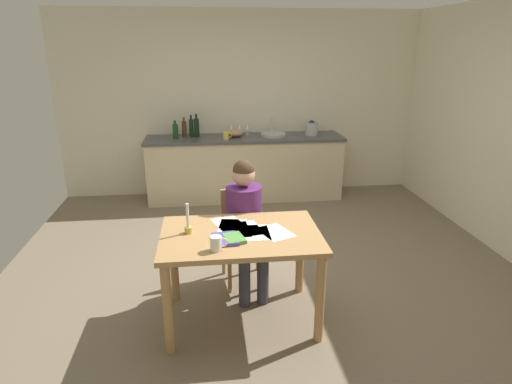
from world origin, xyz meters
TOP-DOWN VIEW (x-y plane):
  - ground_plane at (0.00, 0.00)m, footprint 5.20×5.20m
  - wall_back at (0.00, 2.60)m, footprint 5.20×0.12m
  - kitchen_counter at (0.00, 2.24)m, footprint 2.77×0.64m
  - dining_table at (-0.30, -0.70)m, footprint 1.23×0.82m
  - chair_at_table at (-0.23, -0.05)m, footprint 0.44×0.44m
  - person_seated at (-0.22, -0.20)m, footprint 0.37×0.61m
  - coffee_mug at (-0.49, -0.97)m, footprint 0.12×0.08m
  - candlestick at (-0.70, -0.65)m, footprint 0.06×0.06m
  - book_magazine at (-0.36, -0.82)m, footprint 0.18×0.21m
  - book_cookery at (-0.42, -0.82)m, footprint 0.20×0.24m
  - paper_letter at (-0.19, -0.70)m, footprint 0.21×0.30m
  - paper_bill at (-0.38, -0.50)m, footprint 0.30×0.35m
  - paper_envelope at (-0.36, -0.57)m, footprint 0.26×0.33m
  - paper_receipt at (-0.04, -0.72)m, footprint 0.31×0.35m
  - paper_notice at (-0.25, -0.62)m, footprint 0.26×0.33m
  - paper_flyer at (-0.33, -0.64)m, footprint 0.23×0.31m
  - sink_unit at (0.41, 2.24)m, footprint 0.36×0.36m
  - bottle_oil at (-0.95, 2.23)m, footprint 0.07×0.07m
  - bottle_vinegar at (-0.84, 2.33)m, footprint 0.06×0.06m
  - bottle_wine_red at (-0.74, 2.32)m, footprint 0.06×0.06m
  - bottle_sauce at (-0.66, 2.31)m, footprint 0.07×0.07m
  - mixing_bowl at (-0.14, 2.27)m, footprint 0.23×0.23m
  - stovetop_kettle at (0.95, 2.24)m, footprint 0.18×0.18m
  - wine_glass_near_sink at (0.05, 2.39)m, footprint 0.07×0.07m
  - wine_glass_by_kettle at (-0.06, 2.39)m, footprint 0.07×0.07m
  - wine_glass_back_left at (-0.18, 2.39)m, footprint 0.07×0.07m
  - teacup_on_counter at (-0.27, 2.09)m, footprint 0.12×0.08m

SIDE VIEW (x-z plane):
  - ground_plane at x=0.00m, z-range -0.04..0.00m
  - kitchen_counter at x=0.00m, z-range 0.00..0.90m
  - chair_at_table at x=-0.23m, z-range 0.05..0.92m
  - dining_table at x=-0.30m, z-range 0.26..1.02m
  - person_seated at x=-0.22m, z-range 0.08..1.28m
  - paper_letter at x=-0.19m, z-range 0.76..0.76m
  - paper_bill at x=-0.38m, z-range 0.76..0.76m
  - paper_envelope at x=-0.36m, z-range 0.76..0.76m
  - paper_receipt at x=-0.04m, z-range 0.76..0.76m
  - paper_notice at x=-0.25m, z-range 0.76..0.76m
  - paper_flyer at x=-0.33m, z-range 0.76..0.76m
  - book_cookery at x=-0.42m, z-range 0.76..0.79m
  - book_magazine at x=-0.36m, z-range 0.76..0.79m
  - coffee_mug at x=-0.49m, z-range 0.76..0.87m
  - candlestick at x=-0.70m, z-range 0.71..0.95m
  - sink_unit at x=0.41m, z-range 0.80..1.04m
  - mixing_bowl at x=-0.14m, z-range 0.90..1.00m
  - teacup_on_counter at x=-0.27m, z-range 0.90..1.01m
  - stovetop_kettle at x=0.95m, z-range 0.89..1.11m
  - bottle_oil at x=-0.95m, z-range 0.88..1.13m
  - wine_glass_near_sink at x=0.05m, z-range 0.93..1.09m
  - wine_glass_by_kettle at x=-0.06m, z-range 0.93..1.09m
  - wine_glass_back_left at x=-0.18m, z-range 0.93..1.09m
  - bottle_vinegar at x=-0.84m, z-range 0.88..1.15m
  - bottle_wine_red at x=-0.74m, z-range 0.88..1.18m
  - bottle_sauce at x=-0.66m, z-range 0.88..1.19m
  - wall_back at x=0.00m, z-range 0.00..2.60m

